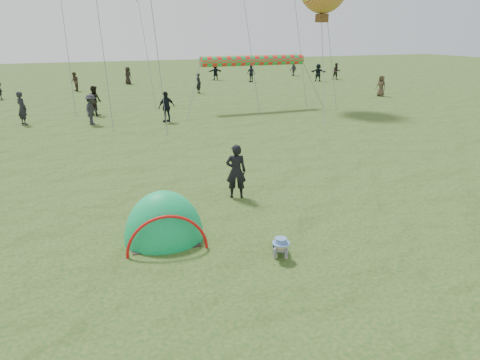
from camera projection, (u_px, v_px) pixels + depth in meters
name	position (u px, v px, depth m)	size (l,w,h in m)	color
ground	(323.00, 258.00, 9.59)	(140.00, 140.00, 0.00)	#194012
crawling_toddler	(280.00, 244.00, 9.62)	(0.50, 0.71, 0.55)	black
popup_tent	(165.00, 239.00, 10.46)	(1.92, 1.58, 2.49)	#10854D
standing_adult	(236.00, 171.00, 12.83)	(0.61, 0.40, 1.67)	black
crowd_person_1	(336.00, 71.00, 44.57)	(0.82, 0.64, 1.68)	black
crowd_person_2	(251.00, 74.00, 42.40)	(0.96, 0.40, 1.63)	#1C222F
crowd_person_3	(91.00, 110.00, 22.99)	(1.06, 0.61, 1.64)	#26262B
crowd_person_4	(381.00, 86.00, 33.16)	(0.78, 0.51, 1.59)	#463829
crowd_person_5	(318.00, 73.00, 43.03)	(1.60, 0.51, 1.72)	black
crowd_person_6	(199.00, 83.00, 34.73)	(0.58, 0.38, 1.60)	black
crowd_person_7	(75.00, 82.00, 35.86)	(0.77, 0.60, 1.59)	#423227
crowd_person_8	(167.00, 107.00, 23.62)	(1.00, 0.41, 1.70)	black
crowd_person_9	(293.00, 68.00, 48.35)	(1.06, 0.61, 1.64)	black
crowd_person_10	(128.00, 76.00, 40.65)	(0.79, 0.51, 1.62)	black
crowd_person_11	(215.00, 72.00, 44.14)	(1.50, 0.48, 1.61)	black
crowd_person_12	(22.00, 108.00, 22.98)	(0.65, 0.43, 1.78)	black
crowd_person_13	(95.00, 101.00, 25.59)	(0.86, 0.67, 1.76)	black
rainbow_tube_kite	(253.00, 60.00, 26.78)	(0.64, 0.64, 6.87)	red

